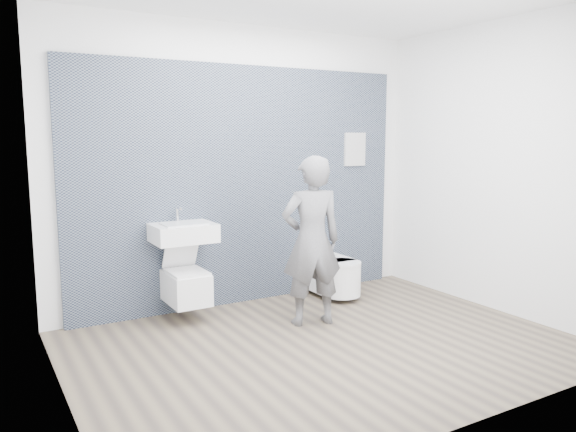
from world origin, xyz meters
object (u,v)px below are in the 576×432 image
visitor (312,241)px  toilet_rounded (335,276)px  washbasin (183,232)px  toilet_square (186,285)px

visitor → toilet_rounded: bearing=-125.9°
washbasin → visitor: 1.19m
washbasin → toilet_square: (0.00, -0.03, -0.49)m
toilet_square → visitor: bearing=-35.8°
visitor → washbasin: bearing=-24.1°
toilet_rounded → washbasin: bearing=175.5°
toilet_square → toilet_rounded: size_ratio=0.95×
toilet_rounded → visitor: bearing=-138.9°
toilet_rounded → visitor: visitor is taller
washbasin → toilet_rounded: washbasin is taller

